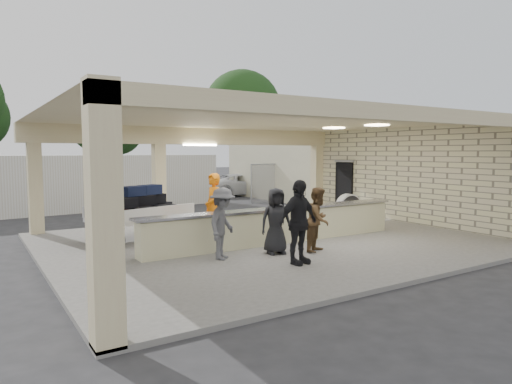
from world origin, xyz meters
TOP-DOWN VIEW (x-y plane):
  - ground at (0.00, 0.00)m, footprint 120.00×120.00m
  - pavilion at (0.21, 0.66)m, footprint 12.01×10.00m
  - baggage_counter at (0.00, -0.50)m, footprint 8.20×0.58m
  - luggage_cart at (-3.14, 2.05)m, footprint 3.00×2.31m
  - drum_fan at (4.10, 1.01)m, footprint 0.97×0.52m
  - baggage_handler at (-1.46, 0.64)m, footprint 0.47×0.74m
  - passenger_a at (0.20, -1.96)m, footprint 0.86×0.69m
  - passenger_b at (-1.04, -2.73)m, footprint 1.17×0.58m
  - passenger_c at (-2.26, -1.40)m, footprint 1.08×1.01m
  - passenger_d at (-0.86, -1.59)m, footprint 0.86×0.52m
  - car_white_a at (6.80, 12.94)m, footprint 4.67×2.32m
  - car_white_b at (11.65, 14.34)m, footprint 4.22×2.14m
  - car_dark at (5.02, 15.85)m, footprint 4.42×2.39m
  - container_white at (-2.15, 10.86)m, footprint 11.60×3.37m
  - fence at (11.00, 9.00)m, footprint 12.06×0.06m
  - tree_mid at (2.32, 26.16)m, footprint 6.00×5.60m
  - tree_right at (14.32, 25.16)m, footprint 7.20×7.00m
  - adjacent_building at (9.50, 10.00)m, footprint 6.00×8.00m

SIDE VIEW (x-z plane):
  - ground at x=0.00m, z-range 0.00..0.00m
  - baggage_counter at x=0.00m, z-range 0.10..1.08m
  - car_white_b at x=11.65m, z-range 0.00..1.27m
  - car_white_a at x=6.80m, z-range 0.00..1.32m
  - drum_fan at x=4.10m, z-range 0.14..1.18m
  - car_dark at x=5.02m, z-range 0.00..1.40m
  - passenger_a at x=0.20m, z-range 0.10..1.73m
  - passenger_d at x=-0.86m, z-range 0.10..1.74m
  - luggage_cart at x=-3.14m, z-range 0.17..1.72m
  - passenger_c at x=-2.26m, z-range 0.10..1.79m
  - passenger_b at x=-1.04m, z-range 0.10..2.01m
  - fence at x=11.00m, z-range 0.04..2.07m
  - baggage_handler at x=-1.46m, z-range 0.10..2.03m
  - container_white at x=-2.15m, z-range 0.00..2.48m
  - pavilion at x=0.21m, z-range -0.43..3.12m
  - adjacent_building at x=9.50m, z-range 0.00..3.20m
  - tree_mid at x=2.32m, z-range 0.96..8.96m
  - tree_right at x=14.32m, z-range 1.21..11.21m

